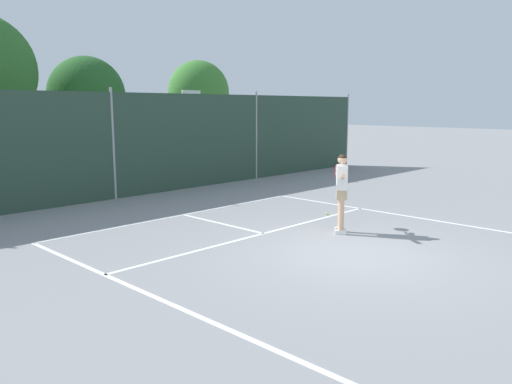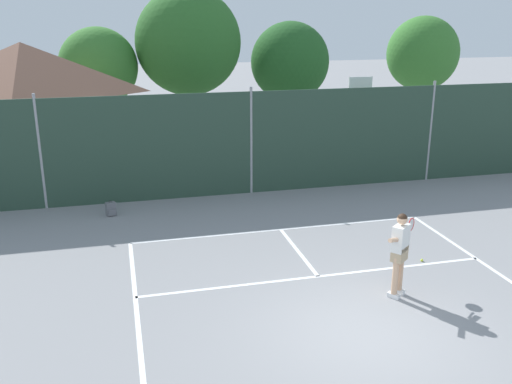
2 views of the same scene
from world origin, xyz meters
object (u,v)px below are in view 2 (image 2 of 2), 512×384
(tennis_ball, at_px, (422,260))
(backpack_grey, at_px, (111,209))
(basketball_hoop, at_px, (359,111))
(tennis_player, at_px, (400,247))

(tennis_ball, height_order, backpack_grey, backpack_grey)
(basketball_hoop, distance_m, tennis_ball, 8.47)
(tennis_player, height_order, tennis_ball, tennis_player)
(tennis_player, xyz_separation_m, tennis_ball, (1.42, 1.42, -1.08))
(tennis_player, distance_m, tennis_ball, 2.27)
(basketball_hoop, relative_size, tennis_player, 1.91)
(tennis_player, height_order, backpack_grey, tennis_player)
(basketball_hoop, height_order, tennis_ball, basketball_hoop)
(tennis_ball, relative_size, backpack_grey, 0.14)
(basketball_hoop, xyz_separation_m, tennis_ball, (-1.74, -7.97, -2.28))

